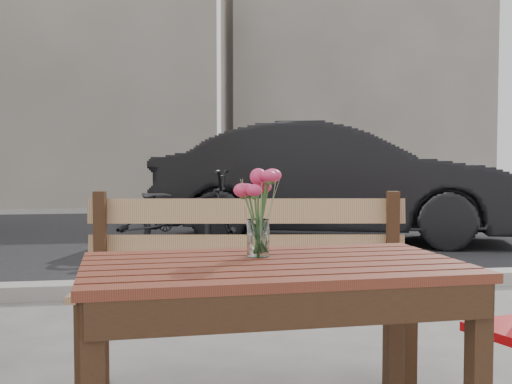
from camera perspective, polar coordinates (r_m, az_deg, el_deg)
The scene contains 7 objects.
street at distance 7.37m, azimuth -5.69°, elevation -5.43°, with size 30.00×8.12×0.12m.
backdrop_buildings at distance 16.81m, azimuth -7.01°, elevation 11.51°, with size 15.50×4.00×8.00m.
main_table at distance 2.16m, azimuth 1.52°, elevation -9.52°, with size 1.28×0.79×0.77m.
main_bench at distance 3.07m, azimuth -0.85°, elevation -6.74°, with size 1.62×0.69×0.97m.
main_vase at distance 2.23m, azimuth 0.20°, elevation -0.88°, with size 0.17×0.17×0.31m.
parked_car at distance 8.64m, azimuth 7.13°, elevation 0.83°, with size 1.66×4.77×1.57m, color black.
bicycle at distance 7.13m, azimuth -7.00°, elevation -1.95°, with size 0.66×1.89×0.99m, color black.
Camera 1 is at (-0.41, -2.22, 1.11)m, focal length 45.00 mm.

